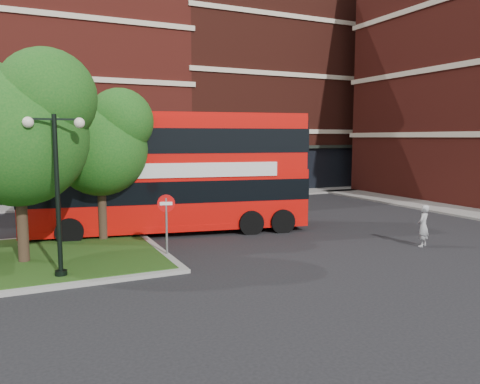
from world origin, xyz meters
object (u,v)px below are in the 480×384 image
woman (423,226)px  car_white (208,192)px  car_silver (93,196)px  bus (169,164)px

woman → car_white: woman is taller
car_silver → bus: bearing=-158.7°
car_silver → car_white: car_silver is taller
woman → bus: bearing=-65.1°
car_silver → car_white: size_ratio=1.22×
car_white → bus: bearing=151.5°
woman → car_white: bearing=-104.7°
car_silver → car_white: (7.66, 0.39, -0.16)m
bus → car_white: bus is taller
bus → car_silver: bus is taller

